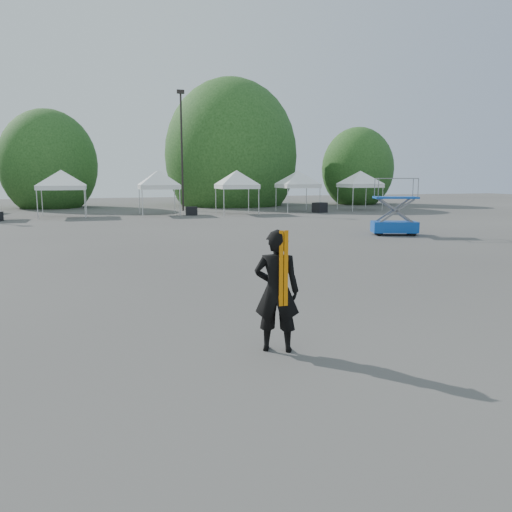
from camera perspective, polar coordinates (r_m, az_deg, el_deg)
name	(u,v)px	position (r m, az deg, el deg)	size (l,w,h in m)	color
ground	(280,310)	(10.95, 2.72, -6.16)	(120.00, 120.00, 0.00)	#474442
light_pole_east	(182,144)	(42.53, -8.49, 12.57)	(0.60, 0.25, 9.80)	black
tree_mid_w	(49,165)	(50.13, -22.62, 9.62)	(4.16, 4.16, 6.33)	#382314
tree_mid_e	(231,156)	(50.57, -2.87, 11.32)	(5.12, 5.12, 7.79)	#382314
tree_far_e	(357,169)	(53.47, 11.52, 9.73)	(3.84, 3.84, 5.84)	#382314
tent_d	(61,174)	(38.42, -21.38, 8.76)	(4.62, 4.62, 3.88)	silver
tent_e	(158,174)	(38.23, -11.09, 9.21)	(4.10, 4.10, 3.88)	silver
tent_f	(237,174)	(38.59, -2.23, 9.37)	(4.10, 4.10, 3.88)	silver
tent_g	(298,174)	(41.65, 4.80, 9.32)	(4.22, 4.22, 3.88)	silver
tent_h	(360,174)	(43.92, 11.84, 9.15)	(4.22, 4.22, 3.88)	silver
man	(277,291)	(8.21, 2.39, -3.99)	(0.88, 0.75, 2.04)	black
scissor_lift	(395,207)	(25.54, 15.62, 5.47)	(2.40, 1.73, 2.79)	#0C45A8
crate_mid	(191,211)	(37.61, -7.39, 5.13)	(0.82, 0.64, 0.64)	black
crate_east	(320,208)	(40.39, 7.30, 5.52)	(1.02, 0.80, 0.80)	black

